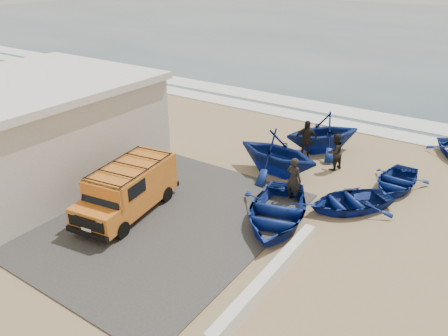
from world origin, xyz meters
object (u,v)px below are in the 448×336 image
Objects in this scene: boat_near_right at (350,201)px; fisherman_front at (294,180)px; boat_near_left at (276,211)px; fisherman_back at (306,140)px; fisherman_middle at (335,152)px; building at (33,128)px; boat_far_left at (323,132)px; parapet at (268,279)px; van at (129,188)px; boat_mid_right at (396,181)px; boat_mid_left at (277,152)px.

boat_near_right is 1.80× the size of fisherman_front.
boat_near_left is 6.11m from fisherman_back.
fisherman_middle is (-1.89, 3.13, 0.53)m from boat_near_right.
building reaches higher than fisherman_back.
boat_near_right is 1.71× the size of fisherman_back.
boat_near_left is at bearing -39.81° from boat_far_left.
parapet is at bearing -54.89° from boat_near_right.
boat_near_left is at bearing 18.07° from van.
boat_near_right is 2.31m from fisherman_front.
fisherman_middle is (-2.91, 0.32, 0.55)m from boat_mid_right.
fisherman_middle is (5.05, 8.09, -0.16)m from van.
parapet is at bearing -4.58° from building.
boat_mid_left is at bearing 55.48° from van.
fisherman_middle is (11.05, 7.86, -1.28)m from building.
boat_near_right is 3.69m from fisherman_middle.
fisherman_middle reaches higher than boat_mid_right.
boat_mid_left is (3.05, 6.23, -0.01)m from van.
boat_mid_left reaches higher than boat_mid_right.
fisherman_back reaches higher than van.
boat_mid_left is (-3.45, 7.00, 0.76)m from parapet.
parapet is 9.00m from fisherman_middle.
boat_mid_right is at bearing 104.70° from fisherman_middle.
boat_near_left is 1.13× the size of boat_mid_left.
van reaches higher than parapet.
parapet is at bearing -105.70° from fisherman_back.
fisherman_back reaches higher than fisherman_front.
building is 11.37m from boat_near_left.
boat_mid_left is at bearing -158.51° from boat_near_right.
boat_near_left is at bearing -117.40° from boat_mid_right.
boat_near_right is at bearing 27.09° from van.
van is at bearing -146.46° from fisherman_back.
fisherman_back is at bearing -60.98° from boat_far_left.
boat_far_left is at bearing 82.80° from boat_near_left.
van is 6.93m from boat_mid_left.
van is 5.63m from boat_near_left.
van is at bearing -11.07° from fisherman_middle.
boat_near_left is at bearing -88.61° from boat_near_right.
fisherman_middle is 0.88× the size of fisherman_back.
boat_mid_left reaches higher than boat_far_left.
van is 1.20× the size of boat_mid_left.
boat_mid_right is at bearing 109.57° from boat_near_right.
boat_mid_left is 3.64m from boat_far_left.
fisherman_back is at bearing -79.79° from fisherman_middle.
fisherman_middle is at bearing -12.37° from boat_far_left.
parapet is at bearing -148.57° from boat_mid_left.
building reaches higher than boat_far_left.
boat_far_left is at bearing 44.50° from building.
van is 11.15m from boat_mid_right.
boat_near_left is (-1.49, 3.27, 0.19)m from parapet.
fisherman_front is at bearing 17.05° from fisherman_middle.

